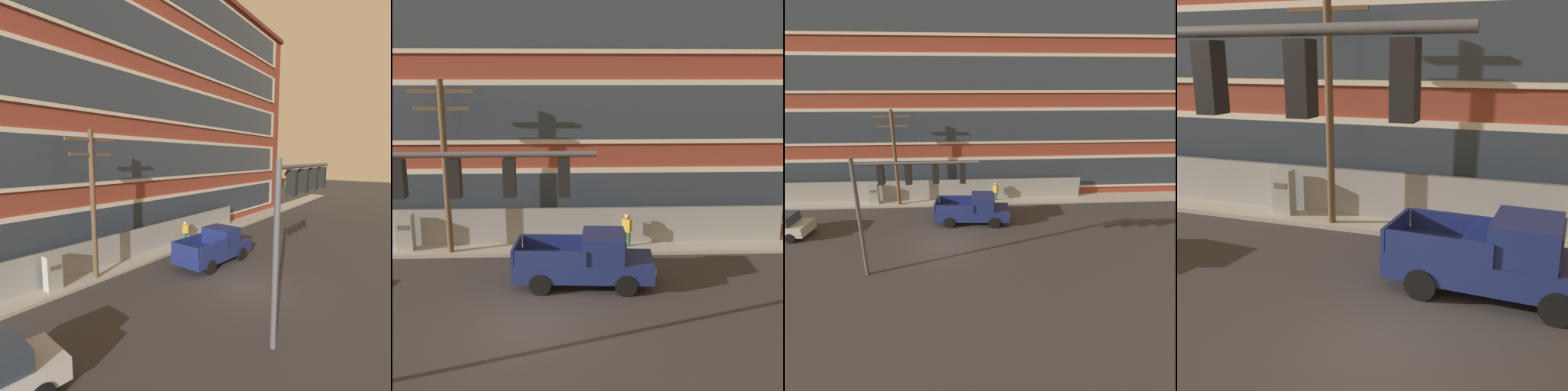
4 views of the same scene
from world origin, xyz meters
The scene contains 9 objects.
ground_plane centered at (0.00, 0.00, 0.00)m, with size 160.00×160.00×0.00m, color #333030.
sidewalk_building_side centered at (0.00, 7.22, 0.08)m, with size 80.00×1.99×0.16m, color #9E9B93.
brick_mill_building centered at (2.63, 12.62, 10.11)m, with size 43.52×9.40×20.20m.
chain_link_fence centered at (-2.04, 7.55, 0.96)m, with size 26.88×0.06×1.88m.
traffic_signal_mast centered at (-1.79, -2.87, 4.67)m, with size 5.93×0.43×6.23m.
pickup_truck_navy centered at (2.07, 3.18, 0.96)m, with size 5.33×2.41×2.05m.
utility_pole_near_corner centered at (-3.83, 6.60, 4.28)m, with size 2.72×0.26×7.61m.
electrical_cabinet centered at (-5.88, 6.98, 0.90)m, with size 0.71×0.52×1.79m.
pedestrian_near_cabinet centered at (4.02, 7.01, 0.97)m, with size 0.46×0.44×1.69m.
Camera 3 is at (1.21, -16.74, 9.41)m, focal length 28.00 mm.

